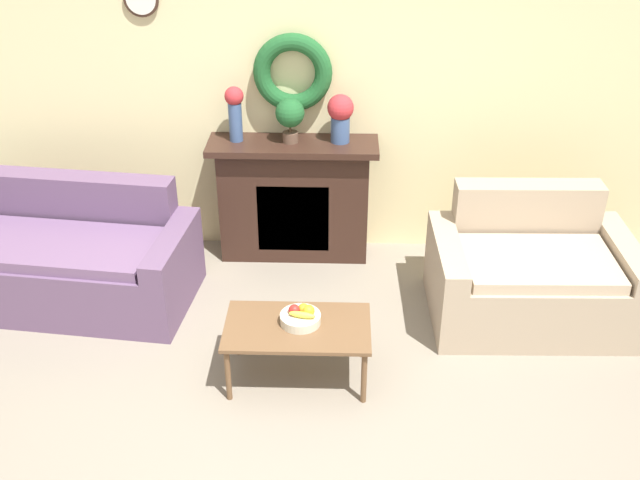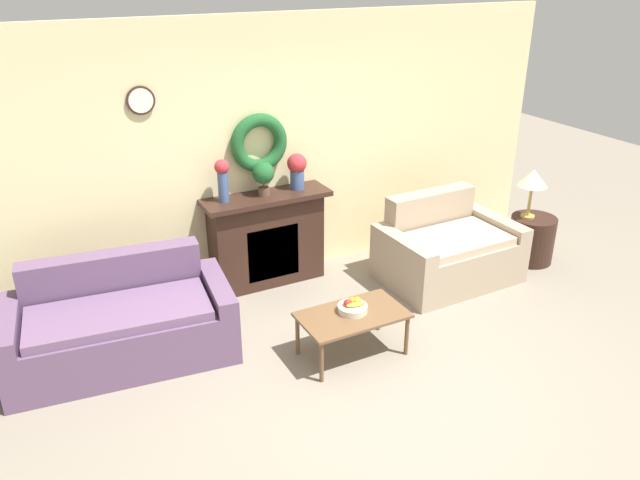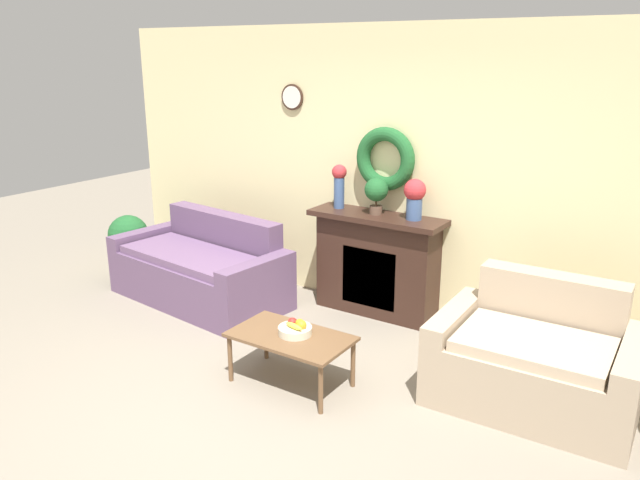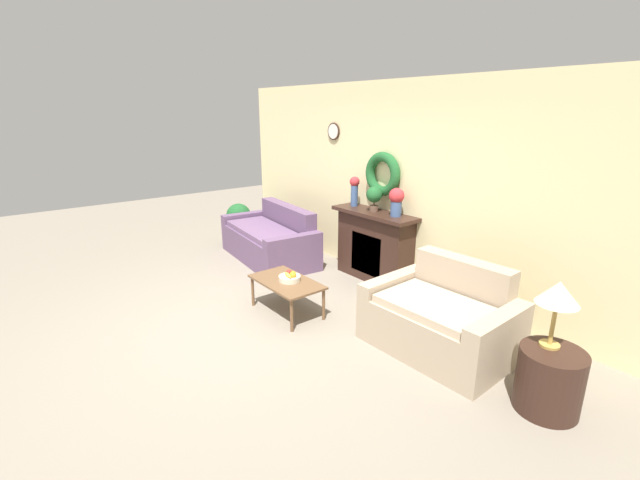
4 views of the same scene
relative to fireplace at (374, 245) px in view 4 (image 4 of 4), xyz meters
The scene contains 13 objects.
ground_plane 2.31m from the fireplace, 86.66° to the right, with size 16.00×16.00×0.00m, color gray.
wall_back 0.89m from the fireplace, 58.61° to the left, with size 6.80×0.19×2.70m.
fireplace is the anchor object (origin of this frame).
couch_left 1.79m from the fireplace, 157.73° to the right, with size 1.94×1.10×0.85m.
loveseat_right 1.91m from the fireplace, 24.80° to the right, with size 1.41×0.97×0.88m.
coffee_table 1.57m from the fireplace, 85.84° to the right, with size 0.91×0.53×0.40m.
fruit_bowl 1.53m from the fireplace, 84.96° to the right, with size 0.26×0.26×0.12m.
side_table_by_loveseat 2.99m from the fireplace, 17.72° to the right, with size 0.50×0.50×0.53m.
table_lamp 2.94m from the fireplace, 17.15° to the right, with size 0.32×0.32×0.55m.
vase_on_mantel_left 0.86m from the fireplace, behind, with size 0.14×0.14×0.42m.
vase_on_mantel_right 0.79m from the fireplace, ahead, with size 0.20×0.20×0.37m.
potted_plant_on_mantel 0.71m from the fireplace, 141.51° to the right, with size 0.22×0.22×0.34m.
potted_plant_floor_by_couch 2.87m from the fireplace, 167.54° to the right, with size 0.44×0.44×0.71m.
Camera 4 is at (3.85, -1.90, 2.32)m, focal length 24.00 mm.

